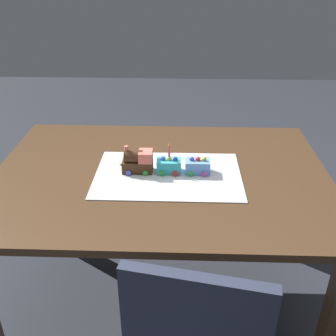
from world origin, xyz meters
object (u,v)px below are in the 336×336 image
cake_car_tanker_turquoise (169,166)px  birthday_candle (169,150)px  dining_table (161,194)px  cake_locomotive (138,161)px  cake_car_gondola_sky_blue (198,166)px

cake_car_tanker_turquoise → birthday_candle: 0.07m
dining_table → cake_car_tanker_turquoise: (0.04, 0.00, 0.14)m
dining_table → cake_car_tanker_turquoise: bearing=0.5°
dining_table → cake_locomotive: size_ratio=10.00×
cake_locomotive → birthday_candle: bearing=0.0°
birthday_candle → cake_car_gondola_sky_blue: bearing=0.0°
cake_car_tanker_turquoise → birthday_candle: size_ratio=1.61×
cake_car_tanker_turquoise → birthday_candle: (0.00, -0.00, 0.07)m
cake_car_gondola_sky_blue → birthday_candle: (-0.12, -0.00, 0.07)m
dining_table → birthday_candle: bearing=0.5°
dining_table → cake_car_gondola_sky_blue: 0.21m
dining_table → birthday_candle: (0.04, 0.00, 0.21)m
cake_car_tanker_turquoise → cake_car_gondola_sky_blue: same height
cake_locomotive → cake_car_tanker_turquoise: size_ratio=1.40×
dining_table → cake_locomotive: 0.18m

